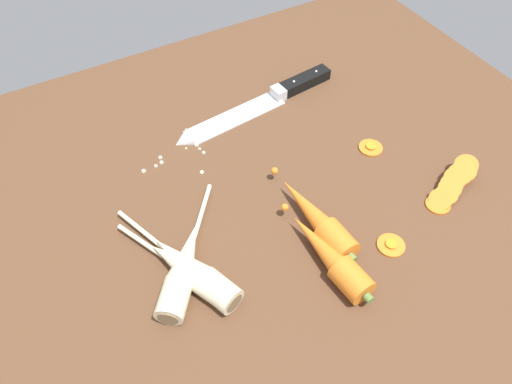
{
  "coord_description": "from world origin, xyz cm",
  "views": [
    {
      "loc": [
        -23.88,
        -44.78,
        60.52
      ],
      "look_at": [
        0.0,
        -2.0,
        1.5
      ],
      "focal_mm": 33.96,
      "sensor_mm": 36.0,
      "label": 1
    }
  ],
  "objects_px": {
    "whole_carrot_second": "(331,257)",
    "parsnip_mid_left": "(193,270)",
    "chefs_knife": "(254,106)",
    "parsnip_mid_right": "(183,268)",
    "parsnip_front": "(187,269)",
    "whole_carrot": "(317,219)",
    "carrot_slice_stray_near": "(371,147)",
    "carrot_slice_stray_mid": "(391,245)",
    "carrot_slice_stack": "(453,184)"
  },
  "relations": [
    {
      "from": "carrot_slice_stray_mid",
      "to": "carrot_slice_stray_near",
      "type": "bearing_deg",
      "value": 60.63
    },
    {
      "from": "chefs_knife",
      "to": "whole_carrot",
      "type": "height_order",
      "value": "whole_carrot"
    },
    {
      "from": "whole_carrot",
      "to": "carrot_slice_stack",
      "type": "distance_m",
      "value": 0.24
    },
    {
      "from": "chefs_knife",
      "to": "carrot_slice_stray_near",
      "type": "height_order",
      "value": "chefs_knife"
    },
    {
      "from": "chefs_knife",
      "to": "whole_carrot_second",
      "type": "height_order",
      "value": "whole_carrot_second"
    },
    {
      "from": "chefs_knife",
      "to": "carrot_slice_stray_near",
      "type": "bearing_deg",
      "value": -56.34
    },
    {
      "from": "chefs_knife",
      "to": "carrot_slice_stray_mid",
      "type": "height_order",
      "value": "chefs_knife"
    },
    {
      "from": "parsnip_front",
      "to": "carrot_slice_stray_near",
      "type": "height_order",
      "value": "parsnip_front"
    },
    {
      "from": "whole_carrot",
      "to": "whole_carrot_second",
      "type": "bearing_deg",
      "value": -107.87
    },
    {
      "from": "whole_carrot_second",
      "to": "carrot_slice_stray_mid",
      "type": "bearing_deg",
      "value": -10.36
    },
    {
      "from": "whole_carrot",
      "to": "parsnip_mid_right",
      "type": "xyz_separation_m",
      "value": [
        -0.21,
        0.02,
        -0.0
      ]
    },
    {
      "from": "carrot_slice_stray_mid",
      "to": "parsnip_front",
      "type": "bearing_deg",
      "value": 160.69
    },
    {
      "from": "whole_carrot",
      "to": "carrot_slice_stray_near",
      "type": "height_order",
      "value": "whole_carrot"
    },
    {
      "from": "whole_carrot_second",
      "to": "carrot_slice_stack",
      "type": "bearing_deg",
      "value": 4.66
    },
    {
      "from": "chefs_knife",
      "to": "whole_carrot",
      "type": "distance_m",
      "value": 0.29
    },
    {
      "from": "whole_carrot_second",
      "to": "carrot_slice_stray_near",
      "type": "height_order",
      "value": "whole_carrot_second"
    },
    {
      "from": "parsnip_mid_left",
      "to": "whole_carrot",
      "type": "bearing_deg",
      "value": -3.3
    },
    {
      "from": "whole_carrot_second",
      "to": "parsnip_mid_left",
      "type": "bearing_deg",
      "value": 156.87
    },
    {
      "from": "chefs_knife",
      "to": "parsnip_mid_left",
      "type": "distance_m",
      "value": 0.37
    },
    {
      "from": "parsnip_mid_right",
      "to": "carrot_slice_stray_mid",
      "type": "distance_m",
      "value": 0.31
    },
    {
      "from": "whole_carrot_second",
      "to": "chefs_knife",
      "type": "bearing_deg",
      "value": 78.59
    },
    {
      "from": "chefs_knife",
      "to": "parsnip_mid_right",
      "type": "bearing_deg",
      "value": -134.33
    },
    {
      "from": "whole_carrot_second",
      "to": "carrot_slice_stray_mid",
      "type": "height_order",
      "value": "whole_carrot_second"
    },
    {
      "from": "parsnip_front",
      "to": "carrot_slice_stack",
      "type": "relative_size",
      "value": 1.61
    },
    {
      "from": "chefs_knife",
      "to": "parsnip_mid_left",
      "type": "height_order",
      "value": "parsnip_mid_left"
    },
    {
      "from": "carrot_slice_stack",
      "to": "parsnip_mid_right",
      "type": "bearing_deg",
      "value": 171.61
    },
    {
      "from": "parsnip_mid_right",
      "to": "carrot_slice_stack",
      "type": "bearing_deg",
      "value": -8.39
    },
    {
      "from": "parsnip_mid_right",
      "to": "carrot_slice_stray_near",
      "type": "height_order",
      "value": "parsnip_mid_right"
    },
    {
      "from": "parsnip_mid_left",
      "to": "whole_carrot_second",
      "type": "bearing_deg",
      "value": -23.13
    },
    {
      "from": "whole_carrot",
      "to": "chefs_knife",
      "type": "bearing_deg",
      "value": 80.09
    },
    {
      "from": "chefs_knife",
      "to": "whole_carrot_second",
      "type": "bearing_deg",
      "value": -101.41
    },
    {
      "from": "whole_carrot_second",
      "to": "parsnip_mid_left",
      "type": "xyz_separation_m",
      "value": [
        -0.18,
        0.08,
        -0.0
      ]
    },
    {
      "from": "parsnip_mid_right",
      "to": "carrot_slice_stack",
      "type": "height_order",
      "value": "parsnip_mid_right"
    },
    {
      "from": "whole_carrot_second",
      "to": "parsnip_front",
      "type": "height_order",
      "value": "whole_carrot_second"
    },
    {
      "from": "whole_carrot",
      "to": "parsnip_front",
      "type": "height_order",
      "value": "whole_carrot"
    },
    {
      "from": "carrot_slice_stray_near",
      "to": "chefs_knife",
      "type": "bearing_deg",
      "value": 123.66
    },
    {
      "from": "whole_carrot_second",
      "to": "parsnip_mid_right",
      "type": "relative_size",
      "value": 0.98
    },
    {
      "from": "whole_carrot_second",
      "to": "parsnip_mid_right",
      "type": "bearing_deg",
      "value": 155.48
    },
    {
      "from": "parsnip_mid_right",
      "to": "carrot_slice_stack",
      "type": "relative_size",
      "value": 1.67
    },
    {
      "from": "chefs_knife",
      "to": "carrot_slice_stray_near",
      "type": "xyz_separation_m",
      "value": [
        0.13,
        -0.19,
        -0.0
      ]
    },
    {
      "from": "chefs_knife",
      "to": "parsnip_mid_right",
      "type": "relative_size",
      "value": 1.75
    },
    {
      "from": "whole_carrot",
      "to": "parsnip_mid_right",
      "type": "distance_m",
      "value": 0.21
    },
    {
      "from": "chefs_knife",
      "to": "whole_carrot_second",
      "type": "xyz_separation_m",
      "value": [
        -0.07,
        -0.35,
        0.01
      ]
    },
    {
      "from": "parsnip_front",
      "to": "carrot_slice_stray_near",
      "type": "bearing_deg",
      "value": 11.48
    },
    {
      "from": "whole_carrot_second",
      "to": "parsnip_front",
      "type": "relative_size",
      "value": 1.02
    },
    {
      "from": "carrot_slice_stray_mid",
      "to": "carrot_slice_stack",
      "type": "bearing_deg",
      "value": 14.02
    },
    {
      "from": "parsnip_front",
      "to": "carrot_slice_stray_mid",
      "type": "bearing_deg",
      "value": -19.31
    },
    {
      "from": "whole_carrot",
      "to": "parsnip_front",
      "type": "distance_m",
      "value": 0.21
    },
    {
      "from": "parsnip_mid_left",
      "to": "carrot_slice_stray_near",
      "type": "distance_m",
      "value": 0.39
    },
    {
      "from": "chefs_knife",
      "to": "whole_carrot",
      "type": "xyz_separation_m",
      "value": [
        -0.05,
        -0.29,
        0.01
      ]
    }
  ]
}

